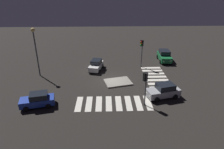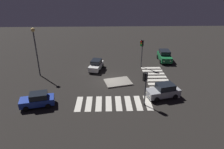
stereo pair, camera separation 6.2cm
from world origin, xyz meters
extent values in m
plane|color=black|center=(0.00, 0.00, 0.00)|extent=(80.00, 80.00, 0.00)
cube|color=gray|center=(0.82, -0.58, 0.09)|extent=(4.13, 3.48, 0.18)
cube|color=silver|center=(-2.43, 4.15, 0.64)|extent=(2.39, 3.95, 0.76)
cube|color=black|center=(-2.38, 4.37, 1.32)|extent=(1.84, 2.17, 0.61)
cylinder|color=black|center=(-1.94, 2.86, 0.30)|extent=(0.35, 0.63, 0.59)
cylinder|color=black|center=(-3.45, 3.22, 0.30)|extent=(0.35, 0.63, 0.59)
cylinder|color=black|center=(-1.41, 5.08, 0.30)|extent=(0.35, 0.63, 0.59)
cylinder|color=black|center=(-2.92, 5.44, 0.30)|extent=(0.35, 0.63, 0.59)
sphere|color=#F2EABF|center=(-2.42, 2.29, 0.64)|extent=(0.20, 0.20, 0.20)
sphere|color=#F2EABF|center=(-3.27, 2.49, 0.64)|extent=(0.20, 0.20, 0.20)
cube|color=#196B38|center=(9.63, 7.81, 0.75)|extent=(2.07, 4.42, 0.89)
cube|color=black|center=(9.64, 8.08, 1.55)|extent=(1.80, 2.30, 0.72)
cylinder|color=black|center=(10.47, 6.43, 0.35)|extent=(0.29, 0.71, 0.70)
cylinder|color=black|center=(8.65, 6.52, 0.35)|extent=(0.29, 0.71, 0.70)
cylinder|color=black|center=(10.61, 9.11, 0.35)|extent=(0.29, 0.71, 0.70)
cylinder|color=black|center=(8.78, 9.20, 0.35)|extent=(0.29, 0.71, 0.70)
sphere|color=#F2EABF|center=(10.03, 5.67, 0.75)|extent=(0.23, 0.23, 0.23)
sphere|color=#F2EABF|center=(9.01, 5.72, 0.75)|extent=(0.23, 0.23, 0.23)
cube|color=#1E389E|center=(-8.62, -6.19, 0.64)|extent=(3.95, 2.35, 0.76)
cube|color=black|center=(-8.40, -6.14, 1.32)|extent=(2.16, 1.82, 0.61)
cylinder|color=black|center=(-9.57, -7.20, 0.30)|extent=(0.63, 0.34, 0.60)
cylinder|color=black|center=(-9.91, -5.68, 0.30)|extent=(0.63, 0.34, 0.60)
cylinder|color=black|center=(-7.33, -6.71, 0.30)|extent=(0.63, 0.34, 0.60)
cylinder|color=black|center=(-7.67, -5.19, 0.30)|extent=(0.63, 0.34, 0.60)
sphere|color=#F2EABF|center=(-10.30, -7.01, 0.64)|extent=(0.20, 0.20, 0.20)
sphere|color=#F2EABF|center=(-10.48, -6.15, 0.64)|extent=(0.20, 0.20, 0.20)
cube|color=#9EA0A5|center=(6.04, -4.68, 0.69)|extent=(4.26, 2.62, 0.81)
cube|color=black|center=(6.28, -4.62, 1.42)|extent=(2.35, 2.00, 0.66)
cylinder|color=black|center=(5.05, -5.79, 0.32)|extent=(0.68, 0.38, 0.64)
cylinder|color=black|center=(4.65, -4.17, 0.32)|extent=(0.68, 0.38, 0.64)
cylinder|color=black|center=(7.44, -5.19, 0.32)|extent=(0.68, 0.38, 0.64)
cylinder|color=black|center=(7.03, -3.57, 0.32)|extent=(0.68, 0.38, 0.64)
sphere|color=#F2EABF|center=(4.27, -5.61, 0.69)|extent=(0.21, 0.21, 0.21)
sphere|color=#F2EABF|center=(4.04, -4.70, 0.69)|extent=(0.21, 0.21, 0.21)
cylinder|color=#47474C|center=(3.50, -6.35, 1.99)|extent=(0.14, 0.14, 3.97)
cube|color=black|center=(3.41, -6.19, 3.49)|extent=(0.54, 0.49, 0.96)
sphere|color=red|center=(3.32, -6.01, 3.79)|extent=(0.22, 0.22, 0.22)
sphere|color=orange|center=(3.32, -6.01, 3.49)|extent=(0.22, 0.22, 0.22)
sphere|color=green|center=(3.32, -6.01, 3.19)|extent=(0.22, 0.22, 0.22)
cylinder|color=#47474C|center=(5.03, 5.12, 2.30)|extent=(0.14, 0.14, 4.60)
cube|color=black|center=(4.90, 4.99, 4.12)|extent=(0.54, 0.54, 0.96)
sphere|color=red|center=(4.76, 4.85, 4.42)|extent=(0.22, 0.22, 0.22)
sphere|color=orange|center=(4.76, 4.85, 4.12)|extent=(0.22, 0.22, 0.22)
sphere|color=green|center=(4.76, 4.85, 3.82)|extent=(0.22, 0.22, 0.22)
cylinder|color=#47474C|center=(-10.83, 2.19, 3.36)|extent=(0.18, 0.18, 6.73)
sphere|color=#F9D172|center=(-10.83, 2.19, 6.91)|extent=(0.56, 0.56, 0.56)
cube|color=silver|center=(-4.02, -5.93, 0.01)|extent=(0.70, 3.20, 0.02)
cube|color=silver|center=(-2.87, -5.93, 0.01)|extent=(0.70, 3.20, 0.02)
cube|color=silver|center=(-1.72, -5.93, 0.01)|extent=(0.70, 3.20, 0.02)
cube|color=silver|center=(-0.57, -5.93, 0.01)|extent=(0.70, 3.20, 0.02)
cube|color=silver|center=(0.58, -5.93, 0.01)|extent=(0.70, 3.20, 0.02)
cube|color=silver|center=(1.73, -5.93, 0.01)|extent=(0.70, 3.20, 0.02)
cube|color=silver|center=(2.88, -5.93, 0.01)|extent=(0.70, 3.20, 0.02)
cube|color=silver|center=(4.02, -5.93, 0.01)|extent=(0.70, 3.20, 0.02)
cube|color=silver|center=(6.58, -4.60, 0.01)|extent=(3.20, 0.70, 0.02)
cube|color=silver|center=(6.58, -3.45, 0.01)|extent=(3.20, 0.70, 0.02)
cube|color=silver|center=(6.58, -2.30, 0.01)|extent=(3.20, 0.70, 0.02)
cube|color=silver|center=(6.58, -1.15, 0.01)|extent=(3.20, 0.70, 0.02)
cube|color=silver|center=(6.58, 0.00, 0.01)|extent=(3.20, 0.70, 0.02)
cube|color=silver|center=(6.58, 1.15, 0.01)|extent=(3.20, 0.70, 0.02)
cube|color=silver|center=(6.58, 2.30, 0.01)|extent=(3.20, 0.70, 0.02)
cube|color=silver|center=(6.58, 3.45, 0.01)|extent=(3.20, 0.70, 0.02)
cube|color=silver|center=(6.58, 4.60, 0.01)|extent=(3.20, 0.70, 0.02)
camera|label=1|loc=(-0.86, -25.66, 12.68)|focal=32.07mm
camera|label=2|loc=(-0.80, -25.66, 12.68)|focal=32.07mm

